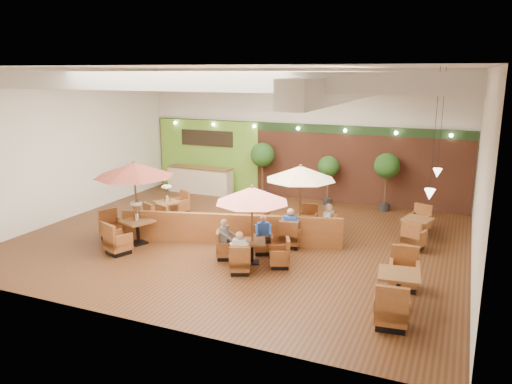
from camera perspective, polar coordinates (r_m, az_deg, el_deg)
The scene contains 17 objects.
room at distance 16.76m, azimuth 0.80°, elevation 7.64°, with size 14.04×14.00×5.52m.
service_counter at distance 22.72m, azimuth -6.38°, elevation 1.38°, with size 3.00×0.75×1.18m.
booth_divider at distance 15.93m, azimuth -2.98°, elevation -4.25°, with size 7.10×0.18×0.98m, color brown.
table_0 at distance 16.03m, azimuth -13.84°, elevation 0.80°, with size 2.66×2.82×2.70m.
table_1 at distance 14.03m, azimuth -0.45°, elevation -2.03°, with size 2.40×2.40×2.31m.
table_2 at distance 16.14m, azimuth 5.08°, elevation 0.45°, with size 2.48×2.48×2.50m.
table_3 at distance 18.81m, azimuth -10.09°, elevation -1.64°, with size 1.03×2.49×1.47m.
table_4 at distance 12.33m, azimuth 15.93°, elevation -10.75°, with size 1.05×2.89×1.06m.
table_5 at distance 17.11m, azimuth 17.88°, elevation -4.12°, with size 1.04×2.62×0.93m.
topiary_0 at distance 21.39m, azimuth 0.75°, elevation 4.01°, with size 1.04×1.04×2.41m.
topiary_1 at distance 20.53m, azimuth 8.27°, elevation 2.66°, with size 0.88×0.88×2.03m.
topiary_2 at distance 20.05m, azimuth 14.73°, elevation 2.67°, with size 0.99×0.99×2.30m.
diner_0 at distance 13.57m, azimuth -1.87°, elevation -6.37°, with size 0.41×0.37×0.76m.
diner_1 at distance 15.03m, azimuth 0.83°, elevation -4.41°, with size 0.40×0.38×0.71m.
diner_2 at distance 14.62m, azimuth -3.48°, elevation -4.89°, with size 0.37×0.41×0.75m.
diner_3 at distance 15.56m, azimuth 3.96°, elevation -3.65°, with size 0.44×0.38×0.82m.
diner_4 at distance 16.14m, azimuth 8.09°, elevation -3.10°, with size 0.33×0.41×0.83m.
Camera 1 is at (6.56, -14.21, 5.40)m, focal length 35.00 mm.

